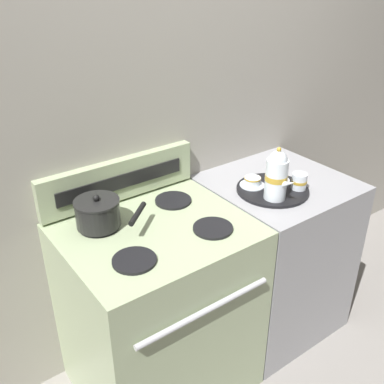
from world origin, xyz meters
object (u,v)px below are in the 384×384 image
at_px(teapot, 277,175).
at_px(teacup_left, 252,182).
at_px(saucepan, 98,213).
at_px(teacup_right, 278,177).
at_px(creamer_jug, 299,181).
at_px(serving_tray, 272,190).
at_px(stove, 160,310).

distance_m(teapot, teacup_left, 0.18).
xyz_separation_m(saucepan, teacup_left, (0.74, -0.11, -0.03)).
xyz_separation_m(teapot, teacup_right, (0.14, 0.12, -0.09)).
distance_m(teacup_left, creamer_jug, 0.22).
relative_size(saucepan, creamer_jug, 3.67).
xyz_separation_m(teapot, creamer_jug, (0.16, -0.00, -0.08)).
xyz_separation_m(saucepan, teapot, (0.74, -0.26, 0.06)).
height_order(teacup_right, creamer_jug, creamer_jug).
bearing_deg(teacup_left, creamer_jug, -43.89).
bearing_deg(serving_tray, teacup_right, 29.94).
height_order(serving_tray, teacup_left, teacup_left).
xyz_separation_m(serving_tray, teapot, (-0.06, -0.07, 0.12)).
distance_m(saucepan, serving_tray, 0.83).
height_order(saucepan, teacup_right, saucepan).
bearing_deg(creamer_jug, saucepan, 163.69).
height_order(stove, creamer_jug, creamer_jug).
bearing_deg(teacup_left, saucepan, 171.36).
bearing_deg(serving_tray, teacup_left, 126.57).
relative_size(teapot, teacup_right, 2.07).
bearing_deg(teapot, teacup_right, 40.24).
xyz_separation_m(serving_tray, teacup_left, (-0.06, 0.08, 0.03)).
distance_m(serving_tray, teapot, 0.15).
bearing_deg(creamer_jug, teapot, 179.89).
distance_m(stove, teacup_left, 0.74).
bearing_deg(creamer_jug, serving_tray, 143.80).
bearing_deg(stove, teapot, -12.18).
xyz_separation_m(serving_tray, teacup_right, (0.08, 0.04, 0.03)).
bearing_deg(teacup_right, serving_tray, -150.06).
relative_size(stove, serving_tray, 2.62).
distance_m(stove, teapot, 0.81).
distance_m(serving_tray, teacup_left, 0.10).
bearing_deg(creamer_jug, teacup_left, 136.11).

